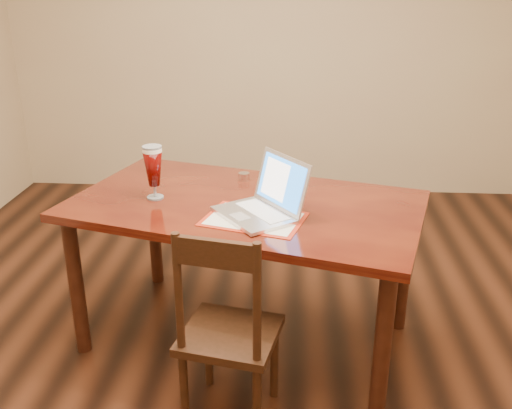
{
  "coord_description": "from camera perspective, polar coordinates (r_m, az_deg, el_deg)",
  "views": [
    {
      "loc": [
        0.2,
        -2.41,
        1.81
      ],
      "look_at": [
        0.03,
        0.02,
        0.83
      ],
      "focal_mm": 40.0,
      "sensor_mm": 36.0,
      "label": 1
    }
  ],
  "objects": [
    {
      "name": "dining_table",
      "position": [
        2.81,
        -1.22,
        -1.39
      ],
      "size": [
        1.87,
        1.37,
        1.05
      ],
      "rotation": [
        0.0,
        0.0,
        -0.28
      ],
      "color": "#551A0B",
      "rests_on": "ground"
    },
    {
      "name": "ground",
      "position": [
        3.02,
        -0.58,
        -14.93
      ],
      "size": [
        5.0,
        5.0,
        0.0
      ],
      "primitive_type": "plane",
      "color": "black",
      "rests_on": "ground"
    },
    {
      "name": "dining_chair",
      "position": [
        2.43,
        -2.86,
        -12.7
      ],
      "size": [
        0.46,
        0.44,
        0.92
      ],
      "rotation": [
        0.0,
        0.0,
        -0.2
      ],
      "color": "#33180E",
      "rests_on": "ground"
    }
  ]
}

